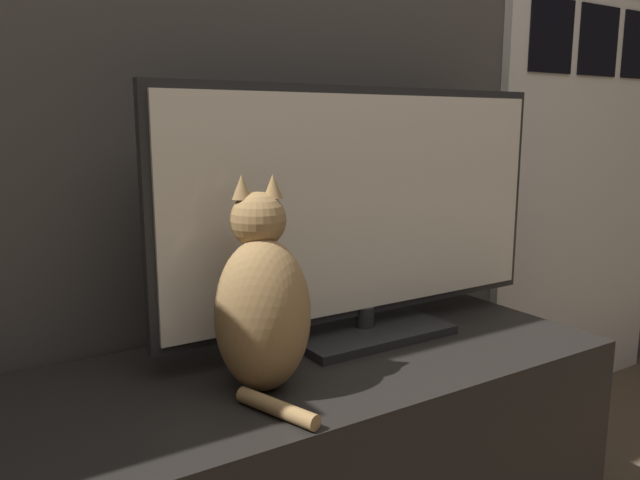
# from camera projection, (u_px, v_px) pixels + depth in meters

# --- Properties ---
(tv_stand) EXTENTS (1.33, 0.54, 0.46)m
(tv_stand) POSITION_uv_depth(u_px,v_px,m) (306.00, 465.00, 1.34)
(tv_stand) COLOR black
(tv_stand) RESTS_ON ground_plane
(tv) EXTENTS (1.02, 0.23, 0.57)m
(tv) POSITION_uv_depth(u_px,v_px,m) (365.00, 216.00, 1.42)
(tv) COLOR black
(tv) RESTS_ON tv_stand
(cat) EXTENTS (0.22, 0.30, 0.40)m
(cat) POSITION_uv_depth(u_px,v_px,m) (262.00, 305.00, 1.14)
(cat) COLOR #997547
(cat) RESTS_ON tv_stand
(door) EXTENTS (0.84, 0.04, 2.05)m
(door) POSITION_uv_depth(u_px,v_px,m) (590.00, 95.00, 2.10)
(door) COLOR silver
(door) RESTS_ON ground_plane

